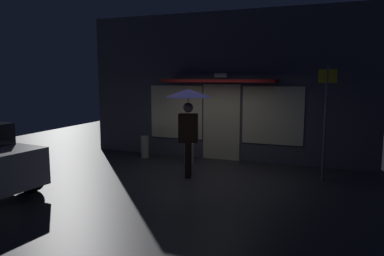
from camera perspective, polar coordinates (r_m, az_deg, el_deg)
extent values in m
plane|color=#2D2D33|center=(8.74, 0.44, -7.91)|extent=(18.00, 18.00, 0.00)
cube|color=#4C4C56|center=(10.64, 4.96, 6.49)|extent=(8.44, 0.30, 4.25)
cube|color=beige|center=(10.56, 4.64, 0.91)|extent=(1.10, 0.04, 2.20)
cube|color=beige|center=(11.02, -2.49, 2.54)|extent=(1.67, 0.04, 1.60)
cube|color=beige|center=(10.21, 12.56, 1.92)|extent=(1.67, 0.04, 1.60)
cube|color=white|center=(10.40, 4.60, 8.26)|extent=(0.36, 0.16, 0.12)
cube|color=maroon|center=(10.16, 4.18, 7.43)|extent=(3.20, 0.70, 0.08)
cylinder|color=black|center=(8.86, -0.55, -4.86)|extent=(0.15, 0.15, 0.85)
cylinder|color=black|center=(8.67, -0.65, -5.15)|extent=(0.15, 0.15, 0.85)
cube|color=black|center=(8.63, -0.60, -0.02)|extent=(0.51, 0.37, 0.69)
cube|color=silver|center=(8.73, -0.06, 0.07)|extent=(0.14, 0.06, 0.55)
cube|color=#B28C19|center=(8.73, -0.06, -0.05)|extent=(0.05, 0.04, 0.44)
sphere|color=tan|center=(8.57, -0.61, 3.24)|extent=(0.24, 0.24, 0.24)
cylinder|color=slate|center=(8.57, -0.61, 3.16)|extent=(0.02, 0.02, 0.89)
cone|color=#14144C|center=(8.55, -0.61, 5.52)|extent=(1.12, 1.12, 0.19)
cylinder|color=black|center=(8.40, -24.11, -7.03)|extent=(0.66, 0.29, 0.64)
cylinder|color=#595B60|center=(8.79, 20.22, 0.57)|extent=(0.07, 0.07, 2.67)
cube|color=gold|center=(8.71, 20.56, 7.65)|extent=(0.40, 0.02, 0.30)
cylinder|color=#9E998E|center=(10.13, -0.48, -4.04)|extent=(0.27, 0.27, 0.57)
cylinder|color=#B2A899|center=(10.97, -7.44, -2.96)|extent=(0.24, 0.24, 0.65)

